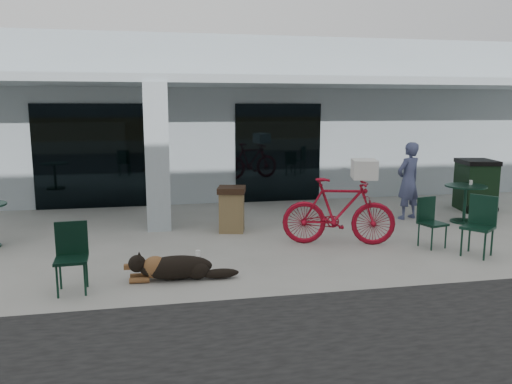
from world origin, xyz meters
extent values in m
plane|color=#A6A49D|center=(0.00, 0.00, 0.00)|extent=(80.00, 80.00, 0.00)
cube|color=#A9B7BF|center=(0.00, 8.50, 2.25)|extent=(22.00, 7.00, 4.50)
cube|color=black|center=(-3.20, 4.98, 1.35)|extent=(2.80, 0.06, 2.70)
cube|color=black|center=(1.80, 4.98, 1.35)|extent=(2.40, 0.06, 2.70)
cube|color=#A9B7BF|center=(-1.50, 2.30, 1.56)|extent=(0.50, 0.50, 3.12)
cube|color=#A9B7BF|center=(0.00, 3.60, 3.21)|extent=(22.00, 2.80, 0.18)
imported|color=maroon|center=(1.88, 0.40, 0.65)|extent=(2.24, 1.16, 1.29)
cube|color=white|center=(2.31, 0.28, 1.47)|extent=(0.58, 0.69, 0.35)
cylinder|color=white|center=(-0.84, 0.14, 0.05)|extent=(0.09, 0.09, 0.11)
imported|color=#464D76|center=(4.26, 2.20, 0.91)|extent=(0.77, 0.64, 1.81)
cylinder|color=white|center=(5.54, 1.67, 0.91)|extent=(0.09, 0.09, 0.10)
camera|label=1|loc=(-1.50, -8.44, 2.63)|focal=35.00mm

